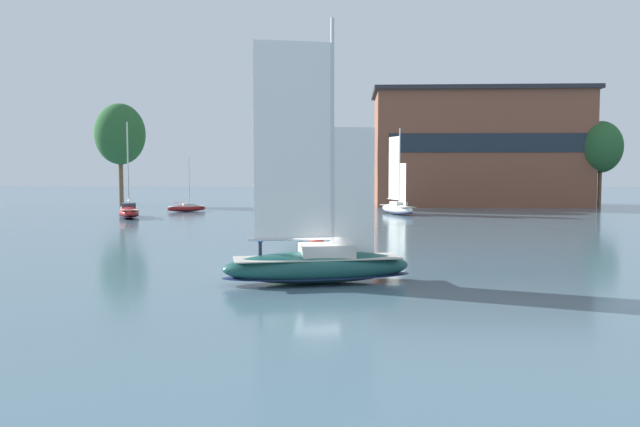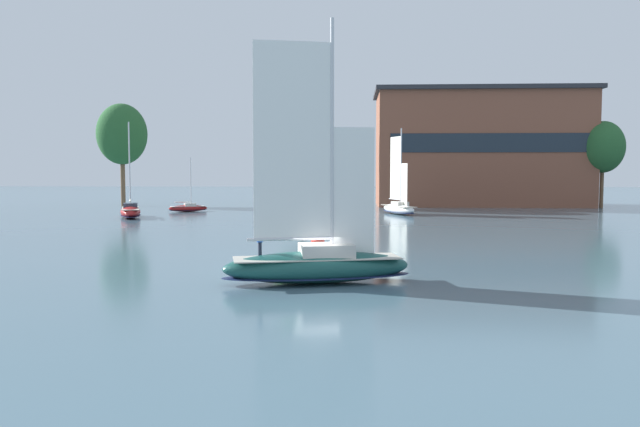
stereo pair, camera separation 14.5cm
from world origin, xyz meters
TOP-DOWN VIEW (x-y plane):
  - ground_plane at (0.00, 0.00)m, footprint 400.00×400.00m
  - waterfront_building at (23.97, 76.83)m, footprint 36.63×16.56m
  - tree_shore_left at (-6.53, 69.67)m, footprint 9.59×9.59m
  - tree_shore_center at (42.56, 70.45)m, footprint 6.87×6.87m
  - tree_shore_right at (-37.84, 72.29)m, footprint 8.55×8.55m
  - sailboat_main at (0.02, 0.00)m, footprint 10.78×5.15m
  - sailboat_moored_near_marina at (-22.55, 57.70)m, footprint 5.92×4.20m
  - sailboat_moored_mid_channel at (8.35, 53.86)m, footprint 5.39×8.98m
  - sailboat_moored_far_slip at (-26.95, 45.71)m, footprint 5.47×9.34m
  - channel_buoy at (-0.74, 13.75)m, footprint 1.05×1.05m

SIDE VIEW (x-z plane):
  - ground_plane at x=0.00m, z-range 0.00..0.00m
  - sailboat_moored_near_marina at x=-22.55m, z-range -3.47..4.57m
  - channel_buoy at x=-0.74m, z-range -0.20..1.71m
  - sailboat_moored_far_slip at x=-26.95m, z-range -5.36..7.04m
  - sailboat_moored_mid_channel at x=8.35m, z-range -5.01..6.94m
  - sailboat_main at x=0.02m, z-range -6.01..8.26m
  - tree_shore_center at x=42.56m, z-range 2.83..16.96m
  - waterfront_building at x=23.97m, z-range 0.04..20.01m
  - tree_shore_right at x=-37.84m, z-range 3.52..21.11m
  - tree_shore_left at x=-6.53m, z-range 3.95..23.69m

